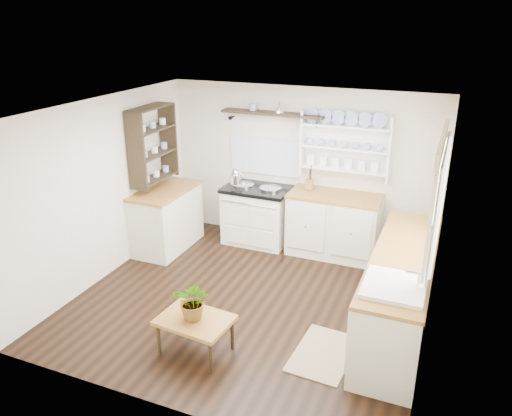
{
  "coord_description": "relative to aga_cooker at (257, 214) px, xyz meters",
  "views": [
    {
      "loc": [
        2.04,
        -4.78,
        3.24
      ],
      "look_at": [
        -0.03,
        0.25,
        1.1
      ],
      "focal_mm": 35.0,
      "sensor_mm": 36.0,
      "label": 1
    }
  ],
  "objects": [
    {
      "name": "plate_rack",
      "position": [
        1.21,
        0.29,
        1.12
      ],
      "size": [
        1.2,
        0.22,
        0.9
      ],
      "color": "white",
      "rests_on": "wall_back"
    },
    {
      "name": "wall_back",
      "position": [
        0.56,
        0.33,
        0.71
      ],
      "size": [
        4.0,
        0.02,
        2.3
      ],
      "primitive_type": "cube",
      "color": "beige",
      "rests_on": "ground"
    },
    {
      "name": "left_shelving",
      "position": [
        -1.28,
        -0.67,
        1.11
      ],
      "size": [
        0.28,
        0.8,
        1.05
      ],
      "primitive_type": "cube",
      "color": "black",
      "rests_on": "wall_left"
    },
    {
      "name": "right_cabinets",
      "position": [
        2.26,
        -1.47,
        0.02
      ],
      "size": [
        0.62,
        2.43,
        0.9
      ],
      "color": "beige",
      "rests_on": "floor"
    },
    {
      "name": "floor_rug",
      "position": [
        1.64,
        -2.23,
        -0.43
      ],
      "size": [
        0.6,
        0.88,
        0.02
      ],
      "primitive_type": "cube",
      "rotation": [
        0.0,
        0.0,
        -0.06
      ],
      "color": "brown",
      "rests_on": "floor"
    },
    {
      "name": "aga_cooker",
      "position": [
        0.0,
        0.0,
        0.0
      ],
      "size": [
        0.96,
        0.67,
        0.89
      ],
      "color": "white",
      "rests_on": "floor"
    },
    {
      "name": "left_cabinets",
      "position": [
        -1.14,
        -0.67,
        0.02
      ],
      "size": [
        0.62,
        1.13,
        0.9
      ],
      "color": "beige",
      "rests_on": "floor"
    },
    {
      "name": "potted_plant",
      "position": [
        0.42,
        -2.68,
        0.15
      ],
      "size": [
        0.4,
        0.36,
        0.41
      ],
      "primitive_type": "imported",
      "rotation": [
        0.0,
        0.0,
        0.13
      ],
      "color": "#3F7233",
      "rests_on": "center_table"
    },
    {
      "name": "back_cabinets",
      "position": [
        1.16,
        0.03,
        0.02
      ],
      "size": [
        1.27,
        0.63,
        0.9
      ],
      "color": "beige",
      "rests_on": "floor"
    },
    {
      "name": "kettle",
      "position": [
        -0.28,
        -0.12,
        0.6
      ],
      "size": [
        0.17,
        0.17,
        0.21
      ],
      "primitive_type": null,
      "color": "silver",
      "rests_on": "aga_cooker"
    },
    {
      "name": "utensil_crock",
      "position": [
        0.76,
        0.11,
        0.54
      ],
      "size": [
        0.12,
        0.12,
        0.14
      ],
      "primitive_type": "cylinder",
      "color": "#996038",
      "rests_on": "back_cabinets"
    },
    {
      "name": "high_shelf",
      "position": [
        0.16,
        0.21,
        1.47
      ],
      "size": [
        1.5,
        0.29,
        0.16
      ],
      "color": "black",
      "rests_on": "wall_back"
    },
    {
      "name": "window",
      "position": [
        2.51,
        -1.42,
        1.12
      ],
      "size": [
        0.08,
        1.55,
        1.22
      ],
      "color": "white",
      "rests_on": "wall_right"
    },
    {
      "name": "floor",
      "position": [
        0.56,
        -1.57,
        -0.44
      ],
      "size": [
        4.0,
        3.8,
        0.01
      ],
      "primitive_type": "cube",
      "color": "black",
      "rests_on": "ground"
    },
    {
      "name": "wall_right",
      "position": [
        2.56,
        -1.57,
        0.71
      ],
      "size": [
        0.02,
        3.8,
        2.3
      ],
      "primitive_type": "cube",
      "color": "beige",
      "rests_on": "ground"
    },
    {
      "name": "ceiling",
      "position": [
        0.56,
        -1.57,
        1.86
      ],
      "size": [
        4.0,
        3.8,
        0.01
      ],
      "primitive_type": "cube",
      "color": "white",
      "rests_on": "wall_back"
    },
    {
      "name": "wall_left",
      "position": [
        -1.44,
        -1.57,
        0.71
      ],
      "size": [
        0.02,
        3.8,
        2.3
      ],
      "primitive_type": "cube",
      "color": "beige",
      "rests_on": "ground"
    },
    {
      "name": "belfast_sink",
      "position": [
        2.26,
        -2.22,
        0.36
      ],
      "size": [
        0.55,
        0.6,
        0.45
      ],
      "color": "white",
      "rests_on": "right_cabinets"
    },
    {
      "name": "center_table",
      "position": [
        0.42,
        -2.68,
        -0.1
      ],
      "size": [
        0.76,
        0.58,
        0.39
      ],
      "rotation": [
        0.0,
        0.0,
        -0.09
      ],
      "color": "brown",
      "rests_on": "floor"
    }
  ]
}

